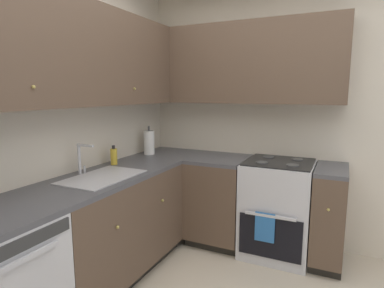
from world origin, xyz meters
TOP-DOWN VIEW (x-y plane):
  - wall_back at (0.00, 1.51)m, footprint 3.52×0.05m
  - wall_right at (1.74, 0.00)m, footprint 0.05×3.06m
  - lower_cabinets_back at (0.42, 1.18)m, footprint 1.39×0.62m
  - countertop_back at (0.41, 1.18)m, footprint 2.59×0.60m
  - lower_cabinets_right at (1.41, 0.27)m, footprint 0.62×1.45m
  - countertop_right at (1.41, 0.27)m, footprint 0.60×1.45m
  - oven_range at (1.43, 0.02)m, footprint 0.68×0.62m
  - upper_cabinets_back at (0.25, 1.32)m, footprint 2.27×0.34m
  - upper_cabinets_right at (1.55, 0.48)m, footprint 0.32×2.00m
  - sink at (0.30, 1.15)m, footprint 0.63×0.40m
  - faucet at (0.31, 1.36)m, footprint 0.07×0.16m
  - soap_bottle at (0.70, 1.36)m, footprint 0.06×0.06m
  - paper_towel_roll at (1.25, 1.34)m, footprint 0.11×0.11m

SIDE VIEW (x-z plane):
  - lower_cabinets_right at x=1.41m, z-range 0.00..0.86m
  - lower_cabinets_back at x=0.42m, z-range 0.00..0.86m
  - oven_range at x=1.43m, z-range -0.07..0.98m
  - sink at x=0.30m, z-range 0.81..0.90m
  - countertop_back at x=0.41m, z-range 0.86..0.89m
  - countertop_right at x=1.41m, z-range 0.86..0.89m
  - soap_bottle at x=0.70m, z-range 0.88..1.06m
  - paper_towel_roll at x=1.25m, z-range 0.87..1.17m
  - faucet at x=0.31m, z-range 0.92..1.16m
  - wall_back at x=0.00m, z-range 0.00..2.67m
  - wall_right at x=1.74m, z-range 0.00..2.67m
  - upper_cabinets_back at x=0.25m, z-range 1.43..2.20m
  - upper_cabinets_right at x=1.55m, z-range 1.43..2.20m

